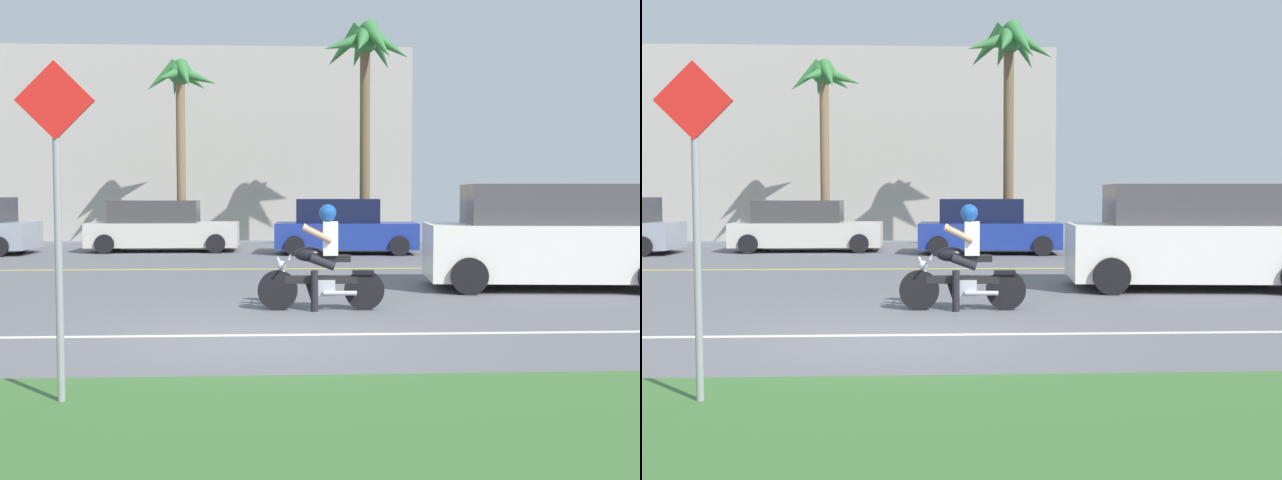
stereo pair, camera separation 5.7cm
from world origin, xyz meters
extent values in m
cube|color=slate|center=(0.00, 3.00, -0.02)|extent=(56.00, 30.00, 0.04)
cube|color=#3D6B33|center=(0.00, -4.10, 0.03)|extent=(56.00, 3.80, 0.06)
cube|color=silver|center=(0.00, 0.11, 0.00)|extent=(50.40, 0.12, 0.01)
cube|color=yellow|center=(0.00, 8.32, 0.00)|extent=(50.40, 0.12, 0.01)
cylinder|color=black|center=(0.25, 2.13, 0.30)|extent=(0.60, 0.11, 0.59)
cylinder|color=black|center=(1.54, 2.08, 0.30)|extent=(0.60, 0.11, 0.59)
cylinder|color=#B7BAC1|center=(0.35, 2.12, 0.54)|extent=(0.27, 0.06, 0.52)
cube|color=black|center=(0.90, 2.10, 0.46)|extent=(1.09, 0.14, 0.12)
cube|color=#B7BAC1|center=(0.95, 2.10, 0.34)|extent=(0.32, 0.21, 0.24)
ellipsoid|color=black|center=(0.72, 2.11, 0.83)|extent=(0.44, 0.24, 0.22)
cube|color=black|center=(1.10, 2.10, 0.77)|extent=(0.48, 0.24, 0.10)
cube|color=black|center=(1.52, 2.08, 0.57)|extent=(0.32, 0.17, 0.06)
cylinder|color=#B7BAC1|center=(0.43, 2.12, 0.79)|extent=(0.06, 0.62, 0.04)
sphere|color=#B7BAC1|center=(0.31, 2.12, 0.67)|extent=(0.14, 0.14, 0.14)
cylinder|color=#B7BAC1|center=(1.17, 1.97, 0.27)|extent=(0.50, 0.09, 0.07)
cube|color=white|center=(1.04, 2.10, 1.07)|extent=(0.23, 0.32, 0.50)
sphere|color=#194C9E|center=(1.00, 2.10, 1.45)|extent=(0.26, 0.26, 0.26)
cylinder|color=black|center=(0.92, 2.20, 0.72)|extent=(0.40, 0.14, 0.25)
cylinder|color=black|center=(0.92, 2.00, 0.72)|extent=(0.40, 0.14, 0.25)
cylinder|color=black|center=(0.79, 1.97, 0.30)|extent=(0.11, 0.11, 0.60)
cylinder|color=black|center=(0.76, 2.23, 0.27)|extent=(0.21, 0.12, 0.34)
cylinder|color=tan|center=(0.85, 2.30, 1.14)|extent=(0.45, 0.11, 0.28)
cylinder|color=tan|center=(0.83, 1.91, 1.14)|extent=(0.45, 0.11, 0.28)
cube|color=white|center=(5.19, 4.52, 0.68)|extent=(4.55, 2.28, 1.00)
cube|color=#444346|center=(5.28, 4.51, 1.54)|extent=(3.30, 1.91, 0.72)
cylinder|color=black|center=(6.85, 5.34, 0.32)|extent=(0.66, 0.27, 0.64)
cylinder|color=black|center=(3.69, 5.61, 0.32)|extent=(0.66, 0.27, 0.64)
cylinder|color=black|center=(3.53, 3.70, 0.32)|extent=(0.66, 0.27, 0.64)
cylinder|color=black|center=(-7.39, 13.86, 0.28)|extent=(0.56, 0.19, 0.56)
cube|color=beige|center=(-3.20, 13.87, 0.51)|extent=(4.44, 1.77, 0.71)
cube|color=#3B3A3D|center=(-3.46, 13.87, 1.20)|extent=(2.58, 1.50, 0.66)
cylinder|color=black|center=(-4.77, 13.00, 0.28)|extent=(0.56, 0.19, 0.56)
cylinder|color=black|center=(-1.59, 13.04, 0.28)|extent=(0.56, 0.19, 0.56)
cylinder|color=black|center=(-4.80, 14.70, 0.28)|extent=(0.56, 0.19, 0.56)
cylinder|color=black|center=(-1.62, 14.74, 0.28)|extent=(0.56, 0.19, 0.56)
cube|color=navy|center=(2.18, 12.73, 0.52)|extent=(4.13, 1.92, 0.74)
cube|color=black|center=(1.94, 12.75, 1.24)|extent=(2.42, 1.59, 0.68)
cylinder|color=black|center=(0.68, 11.97, 0.28)|extent=(0.57, 0.21, 0.56)
cylinder|color=black|center=(3.59, 11.81, 0.28)|extent=(0.57, 0.21, 0.56)
cylinder|color=black|center=(0.78, 13.66, 0.28)|extent=(0.57, 0.21, 0.56)
cylinder|color=black|center=(3.69, 13.50, 0.28)|extent=(0.57, 0.21, 0.56)
cube|color=#8C939E|center=(8.09, 12.26, 0.51)|extent=(4.32, 1.91, 0.72)
cube|color=#2D2F36|center=(7.84, 12.27, 1.20)|extent=(2.53, 1.57, 0.66)
cylinder|color=black|center=(6.52, 11.51, 0.28)|extent=(0.57, 0.21, 0.56)
cylinder|color=black|center=(9.56, 11.33, 0.28)|extent=(0.57, 0.21, 0.56)
cylinder|color=black|center=(6.62, 13.18, 0.28)|extent=(0.57, 0.21, 0.56)
cylinder|color=black|center=(9.66, 13.00, 0.28)|extent=(0.57, 0.21, 0.56)
cylinder|color=brown|center=(-2.89, 15.51, 2.78)|extent=(0.29, 0.29, 5.55)
sphere|color=#337538|center=(-2.89, 15.51, 5.55)|extent=(0.75, 0.75, 0.75)
cone|color=#337538|center=(-2.33, 15.47, 5.41)|extent=(1.35, 0.54, 0.82)
cone|color=#337538|center=(-2.55, 15.96, 5.41)|extent=(1.15, 1.33, 0.87)
cone|color=#337538|center=(-3.07, 16.04, 5.41)|extent=(0.82, 1.28, 1.20)
cone|color=#337538|center=(-3.44, 15.46, 5.41)|extent=(1.27, 0.56, 1.16)
cone|color=#337538|center=(-3.13, 15.00, 5.41)|extent=(0.97, 1.39, 0.80)
cone|color=#337538|center=(-2.67, 14.99, 5.41)|extent=(0.89, 1.33, 1.13)
cylinder|color=brown|center=(2.92, 14.57, 3.24)|extent=(0.32, 0.32, 6.48)
sphere|color=#337538|center=(2.92, 14.57, 6.48)|extent=(0.83, 0.83, 0.83)
cone|color=#337538|center=(3.60, 14.47, 6.31)|extent=(1.65, 0.79, 1.28)
cone|color=#337538|center=(3.40, 15.06, 6.31)|extent=(1.39, 1.40, 1.50)
cone|color=#337538|center=(2.80, 15.25, 6.31)|extent=(0.82, 1.63, 1.34)
cone|color=#337538|center=(2.30, 14.87, 6.31)|extent=(1.56, 1.13, 1.47)
cone|color=#337538|center=(2.28, 14.32, 6.31)|extent=(1.71, 1.11, 0.97)
cone|color=#337538|center=(2.75, 13.91, 6.31)|extent=(0.93, 1.68, 1.23)
cone|color=#337538|center=(3.27, 13.98, 6.31)|extent=(1.22, 1.55, 1.45)
cylinder|color=gray|center=(-1.47, -2.98, 1.11)|extent=(0.06, 0.06, 2.22)
cube|color=red|center=(-1.47, -3.00, 2.46)|extent=(0.62, 0.03, 0.62)
cube|color=#A8A399|center=(-3.27, 21.00, 3.55)|extent=(16.86, 4.00, 7.10)
camera|label=1|loc=(0.31, -9.13, 1.73)|focal=42.75mm
camera|label=2|loc=(0.37, -9.13, 1.73)|focal=42.75mm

